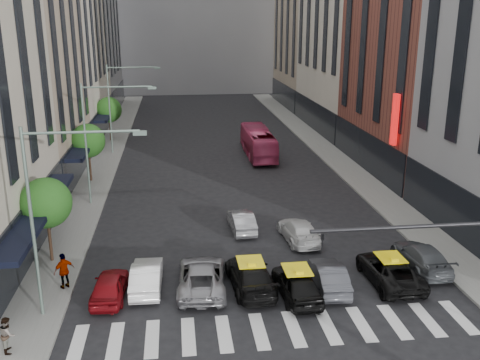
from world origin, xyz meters
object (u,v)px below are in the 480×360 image
object	(u,v)px
streetlamp_mid	(98,128)
car_white_front	(147,276)
car_red	(110,286)
streetlamp_near	(51,198)
pedestrian_near	(8,334)
taxi_left	(250,275)
taxi_center	(297,283)
bus	(258,142)
streetlamp_far	(118,97)
pedestrian_far	(64,271)

from	to	relation	value
streetlamp_mid	car_white_front	distance (m)	15.25
streetlamp_mid	car_red	xyz separation A→B (m)	(2.03, -14.61, -5.23)
streetlamp_near	pedestrian_near	size ratio (longest dim) A/B	5.70
car_red	taxi_left	xyz separation A→B (m)	(7.18, 0.16, 0.07)
car_white_front	car_red	bearing A→B (deg)	25.11
taxi_left	pedestrian_near	world-z (taller)	pedestrian_near
car_red	pedestrian_near	bearing A→B (deg)	52.43
taxi_left	taxi_center	size ratio (longest dim) A/B	1.16
streetlamp_near	streetlamp_mid	size ratio (longest dim) A/B	1.00
taxi_left	pedestrian_near	xyz separation A→B (m)	(-10.88, -4.43, 0.19)
taxi_center	bus	xyz separation A→B (m)	(2.56, 28.87, 0.68)
car_white_front	taxi_center	bearing A→B (deg)	167.80
car_red	taxi_left	size ratio (longest dim) A/B	0.78
streetlamp_near	car_white_front	xyz separation A→B (m)	(3.84, 2.18, -5.19)
car_white_front	taxi_left	bearing A→B (deg)	174.71
streetlamp_far	pedestrian_near	bearing A→B (deg)	-92.73
streetlamp_mid	pedestrian_far	xyz separation A→B (m)	(-0.36, -13.49, -4.79)
taxi_left	streetlamp_near	bearing A→B (deg)	5.66
streetlamp_near	taxi_center	distance (m)	12.51
streetlamp_mid	car_red	world-z (taller)	streetlamp_mid
car_white_front	bus	bearing A→B (deg)	-109.07
car_red	streetlamp_mid	bearing A→B (deg)	-78.81
taxi_center	pedestrian_near	bearing A→B (deg)	9.59
pedestrian_far	taxi_left	bearing A→B (deg)	137.70
car_white_front	pedestrian_far	xyz separation A→B (m)	(-4.20, 0.33, 0.39)
streetlamp_near	bus	size ratio (longest dim) A/B	0.88
streetlamp_mid	bus	xyz separation A→B (m)	(13.96, 13.21, -4.47)
streetlamp_near	taxi_center	world-z (taller)	streetlamp_near
streetlamp_mid	car_red	bearing A→B (deg)	-82.08
car_white_front	streetlamp_near	bearing A→B (deg)	31.07
bus	streetlamp_far	bearing A→B (deg)	-11.01
car_white_front	pedestrian_far	size ratio (longest dim) A/B	2.26
bus	streetlamp_near	bearing A→B (deg)	64.72
pedestrian_far	car_white_front	bearing A→B (deg)	138.98
streetlamp_mid	taxi_center	bearing A→B (deg)	-53.94
streetlamp_near	bus	xyz separation A→B (m)	(13.96, 29.21, -4.47)
bus	pedestrian_far	distance (m)	30.30
taxi_center	pedestrian_far	bearing A→B (deg)	-14.75
streetlamp_mid	streetlamp_far	bearing A→B (deg)	90.00
streetlamp_far	taxi_left	distance (m)	32.23
streetlamp_near	pedestrian_far	xyz separation A→B (m)	(-0.36, 2.51, -4.79)
taxi_left	pedestrian_far	distance (m)	9.63
car_white_front	taxi_center	size ratio (longest dim) A/B	0.98
streetlamp_far	bus	bearing A→B (deg)	-11.28
streetlamp_far	taxi_center	bearing A→B (deg)	-70.20
pedestrian_far	car_red	bearing A→B (deg)	118.34
streetlamp_near	streetlamp_far	xyz separation A→B (m)	(0.00, 32.00, 0.00)
bus	taxi_left	bearing A→B (deg)	80.53
taxi_left	bus	world-z (taller)	bus
streetlamp_near	car_white_front	bearing A→B (deg)	29.61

